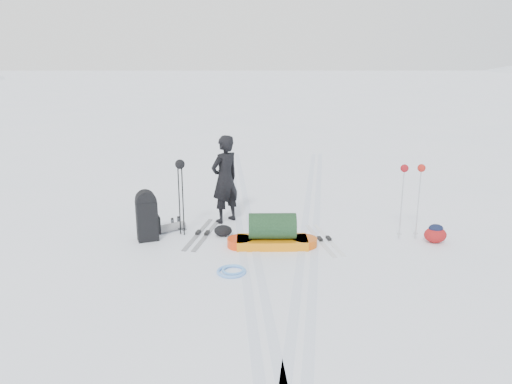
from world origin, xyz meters
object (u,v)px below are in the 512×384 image
Objects in this scene: pulk_sled at (272,234)px; expedition_rucksack at (150,217)px; skier at (225,179)px; ski_poles_black at (180,174)px.

expedition_rucksack is at bearing 169.51° from pulk_sled.
pulk_sled is at bearing 79.36° from skier.
expedition_rucksack is (-2.34, 0.41, 0.21)m from pulk_sled.
skier reaches higher than pulk_sled.
ski_poles_black is at bearing 0.55° from skier.
pulk_sled is (0.95, -1.45, -0.69)m from skier.
skier is at bearing 122.61° from pulk_sled.
expedition_rucksack is (-1.39, -1.04, -0.48)m from skier.
pulk_sled is 2.39m from expedition_rucksack.
expedition_rucksack is 1.01m from ski_poles_black.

